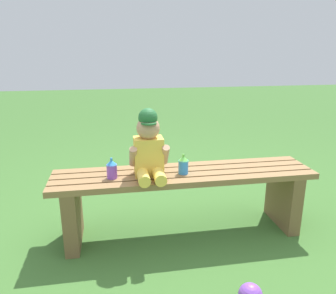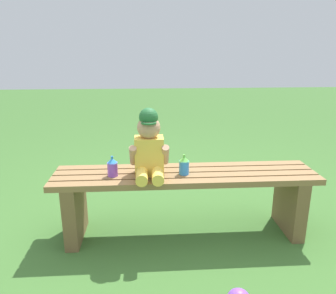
% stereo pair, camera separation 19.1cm
% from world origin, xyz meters
% --- Properties ---
extents(ground_plane, '(16.00, 16.00, 0.00)m').
position_xyz_m(ground_plane, '(0.00, 0.00, 0.00)').
color(ground_plane, '#3D6B2D').
extents(park_bench, '(1.61, 0.35, 0.42)m').
position_xyz_m(park_bench, '(0.00, 0.00, 0.29)').
color(park_bench, olive).
rests_on(park_bench, ground_plane).
extents(child_figure, '(0.23, 0.27, 0.40)m').
position_xyz_m(child_figure, '(-0.22, -0.03, 0.60)').
color(child_figure, '#F2C64C').
rests_on(child_figure, park_bench).
extents(sippy_cup_left, '(0.06, 0.06, 0.12)m').
position_xyz_m(sippy_cup_left, '(-0.44, -0.03, 0.48)').
color(sippy_cup_left, '#8C4CCC').
rests_on(sippy_cup_left, park_bench).
extents(sippy_cup_right, '(0.06, 0.06, 0.12)m').
position_xyz_m(sippy_cup_right, '(-0.01, -0.03, 0.48)').
color(sippy_cup_right, '#338CE5').
rests_on(sippy_cup_right, park_bench).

